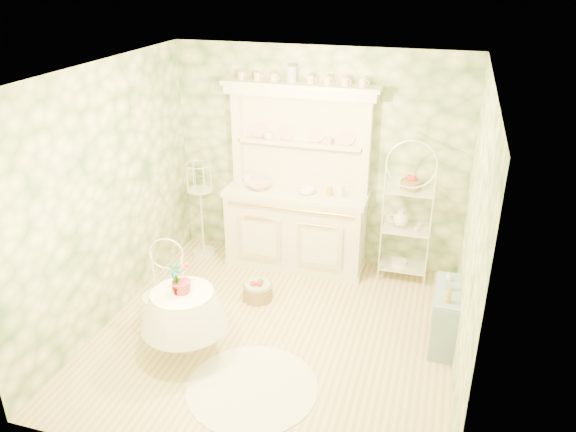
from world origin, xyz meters
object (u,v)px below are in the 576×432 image
(side_shelf, at_px, (445,318))
(bakers_rack, at_px, (409,208))
(cafe_chair, at_px, (162,298))
(birdcage_stand, at_px, (201,201))
(round_table, at_px, (185,324))
(floor_basket, at_px, (258,290))
(kitchen_dresser, at_px, (296,181))

(side_shelf, bearing_deg, bakers_rack, 112.85)
(side_shelf, bearing_deg, cafe_chair, -167.07)
(bakers_rack, bearing_deg, birdcage_stand, -176.45)
(round_table, relative_size, birdcage_stand, 0.47)
(floor_basket, bearing_deg, kitchen_dresser, 78.03)
(birdcage_stand, bearing_deg, cafe_chair, -78.91)
(floor_basket, bearing_deg, bakers_rack, 33.19)
(birdcage_stand, bearing_deg, side_shelf, -18.73)
(bakers_rack, bearing_deg, floor_basket, -146.75)
(bakers_rack, height_order, cafe_chair, bakers_rack)
(bakers_rack, distance_m, floor_basket, 2.01)
(birdcage_stand, bearing_deg, floor_basket, -38.79)
(bakers_rack, distance_m, cafe_chair, 2.99)
(side_shelf, xyz_separation_m, cafe_chair, (-2.79, -0.67, 0.14))
(side_shelf, bearing_deg, birdcage_stand, 160.64)
(round_table, bearing_deg, cafe_chair, 145.91)
(cafe_chair, bearing_deg, kitchen_dresser, 48.03)
(kitchen_dresser, relative_size, floor_basket, 6.13)
(floor_basket, bearing_deg, cafe_chair, -129.10)
(side_shelf, distance_m, round_table, 2.59)
(cafe_chair, bearing_deg, floor_basket, 35.82)
(round_table, bearing_deg, kitchen_dresser, 75.36)
(kitchen_dresser, relative_size, birdcage_stand, 1.52)
(cafe_chair, relative_size, birdcage_stand, 0.56)
(birdcage_stand, height_order, floor_basket, birdcage_stand)
(bakers_rack, xyz_separation_m, floor_basket, (-1.54, -1.01, -0.80))
(bakers_rack, distance_m, birdcage_stand, 2.61)
(kitchen_dresser, distance_m, round_table, 2.27)
(bakers_rack, height_order, round_table, bakers_rack)
(bakers_rack, xyz_separation_m, birdcage_stand, (-2.60, -0.16, -0.16))
(kitchen_dresser, bearing_deg, floor_basket, -101.97)
(kitchen_dresser, distance_m, floor_basket, 1.39)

